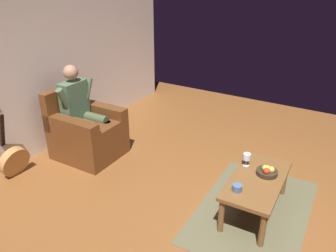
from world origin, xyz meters
TOP-DOWN VIEW (x-y plane):
  - ground_plane at (0.00, 0.00)m, footprint 7.30×7.30m
  - wall_back at (0.00, -3.07)m, footprint 5.99×0.06m
  - rug at (-0.33, -0.05)m, footprint 1.76×1.15m
  - armchair at (-0.33, -2.44)m, footprint 0.76×0.84m
  - person_seated at (-0.33, -2.47)m, footprint 0.64×0.59m
  - coffee_table at (-0.33, -0.05)m, footprint 1.04×0.53m
  - guitar at (0.53, -2.87)m, footprint 0.39×0.31m
  - wine_glass_near at (-0.51, -0.23)m, footprint 0.08×0.08m
  - fruit_bowl at (-0.45, 0.02)m, footprint 0.22×0.22m
  - candle_jar at (-0.02, -0.16)m, footprint 0.10×0.10m

SIDE VIEW (x-z plane):
  - ground_plane at x=0.00m, z-range 0.00..0.00m
  - rug at x=-0.33m, z-range 0.00..0.01m
  - guitar at x=0.53m, z-range -0.25..0.70m
  - armchair at x=-0.33m, z-range -0.14..0.81m
  - coffee_table at x=-0.33m, z-range 0.15..0.57m
  - candle_jar at x=-0.02m, z-range 0.42..0.49m
  - fruit_bowl at x=-0.45m, z-range 0.41..0.52m
  - wine_glass_near at x=-0.51m, z-range 0.45..0.60m
  - person_seated at x=-0.33m, z-range 0.05..1.31m
  - wall_back at x=0.00m, z-range 0.00..2.61m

